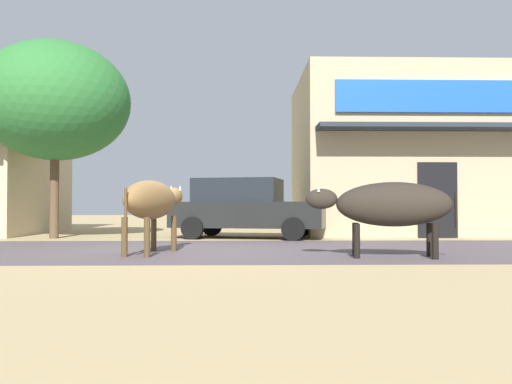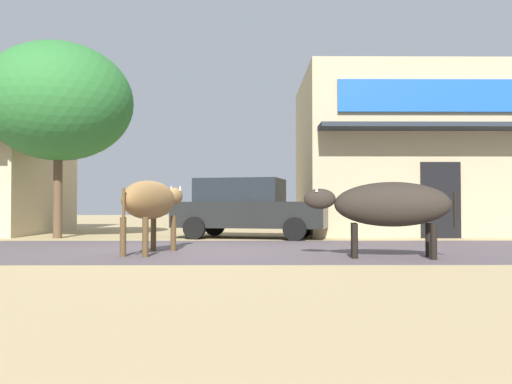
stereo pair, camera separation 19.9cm
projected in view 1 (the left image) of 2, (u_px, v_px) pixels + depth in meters
name	position (u px, v px, depth m)	size (l,w,h in m)	color
ground	(167.00, 250.00, 10.80)	(80.00, 80.00, 0.00)	tan
asphalt_road	(167.00, 250.00, 10.80)	(72.00, 5.59, 0.00)	#594E52
storefront_right_club	(404.00, 156.00, 17.63)	(6.93, 6.45, 5.04)	tan
roadside_tree	(55.00, 101.00, 14.71)	(4.06, 4.06, 5.39)	brown
parked_hatchback_car	(246.00, 208.00, 14.81)	(4.45, 2.69, 1.64)	black
cow_near_brown	(152.00, 201.00, 10.05)	(1.06, 2.55, 1.37)	olive
cow_far_dark	(390.00, 205.00, 9.29)	(2.58, 1.03, 1.31)	#2D261F
pedestrian_by_shop	(398.00, 202.00, 15.34)	(0.43, 0.61, 1.69)	#262633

